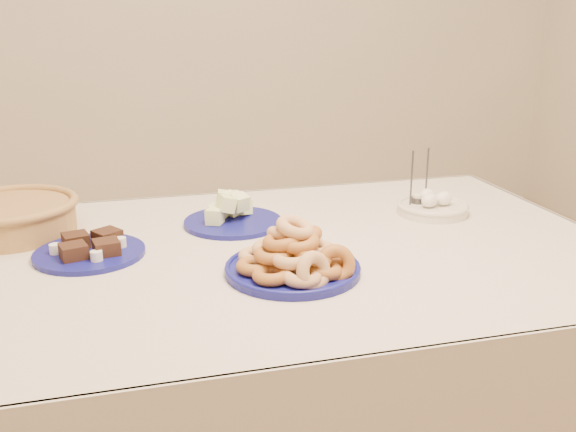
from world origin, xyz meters
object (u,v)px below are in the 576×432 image
object	(u,v)px
brownie_plate	(90,250)
wicker_basket	(11,216)
donut_platter	(294,258)
melon_plate	(231,213)
dining_table	(283,286)
candle_holder	(417,205)
egg_bowl	(433,206)

from	to	relation	value
brownie_plate	wicker_basket	xyz separation A→B (m)	(-0.21, 0.22, 0.04)
donut_platter	melon_plate	distance (m)	0.40
dining_table	donut_platter	bearing A→B (deg)	-95.59
brownie_plate	candle_holder	distance (m)	0.94
candle_holder	melon_plate	bearing A→B (deg)	176.75
melon_plate	wicker_basket	bearing A→B (deg)	173.63
egg_bowl	wicker_basket	bearing A→B (deg)	173.62
dining_table	egg_bowl	size ratio (longest dim) A/B	6.31
melon_plate	candle_holder	bearing A→B (deg)	-3.25
dining_table	brownie_plate	xyz separation A→B (m)	(-0.47, 0.07, 0.12)
candle_holder	egg_bowl	distance (m)	0.05
wicker_basket	candle_holder	distance (m)	1.14
brownie_plate	egg_bowl	distance (m)	0.97
candle_holder	donut_platter	bearing A→B (deg)	-142.80
dining_table	wicker_basket	world-z (taller)	wicker_basket
donut_platter	dining_table	bearing A→B (deg)	84.41
brownie_plate	egg_bowl	size ratio (longest dim) A/B	1.20
dining_table	candle_holder	world-z (taller)	candle_holder
dining_table	brownie_plate	distance (m)	0.49
dining_table	egg_bowl	bearing A→B (deg)	18.22
wicker_basket	egg_bowl	xyz separation A→B (m)	(1.17, -0.13, -0.03)
brownie_plate	wicker_basket	size ratio (longest dim) A/B	0.85
candle_holder	brownie_plate	bearing A→B (deg)	-172.22
wicker_basket	candle_holder	xyz separation A→B (m)	(1.14, -0.10, -0.03)
brownie_plate	candle_holder	world-z (taller)	candle_holder
brownie_plate	candle_holder	size ratio (longest dim) A/B	1.74
donut_platter	melon_plate	world-z (taller)	donut_platter
donut_platter	candle_holder	world-z (taller)	candle_holder
brownie_plate	wicker_basket	distance (m)	0.31
wicker_basket	egg_bowl	distance (m)	1.18
melon_plate	brownie_plate	world-z (taller)	melon_plate
donut_platter	wicker_basket	size ratio (longest dim) A/B	1.01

